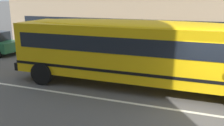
{
  "coord_description": "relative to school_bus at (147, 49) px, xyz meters",
  "views": [
    {
      "loc": [
        -0.59,
        -8.69,
        4.03
      ],
      "look_at": [
        -4.21,
        0.99,
        1.28
      ],
      "focal_mm": 39.68,
      "sensor_mm": 36.0,
      "label": 1
    }
  ],
  "objects": [
    {
      "name": "ground_plane",
      "position": [
        2.92,
        -1.97,
        -1.82
      ],
      "size": [
        400.0,
        400.0,
        0.0
      ],
      "primitive_type": "plane",
      "color": "#54514F"
    },
    {
      "name": "sidewalk_far",
      "position": [
        2.92,
        5.71,
        -1.81
      ],
      "size": [
        120.0,
        3.0,
        0.01
      ],
      "primitive_type": "cube",
      "color": "gray",
      "rests_on": "ground_plane"
    },
    {
      "name": "lane_centreline",
      "position": [
        2.92,
        -1.97,
        -1.81
      ],
      "size": [
        110.0,
        0.16,
        0.01
      ],
      "primitive_type": "cube",
      "color": "silver",
      "rests_on": "ground_plane"
    },
    {
      "name": "school_bus",
      "position": [
        0.0,
        0.0,
        0.0
      ],
      "size": [
        13.69,
        3.24,
        3.06
      ],
      "rotation": [
        0.0,
        0.0,
        0.01
      ],
      "color": "yellow",
      "rests_on": "ground_plane"
    }
  ]
}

